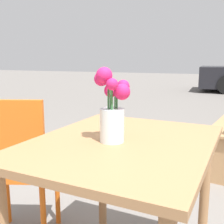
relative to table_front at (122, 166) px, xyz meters
name	(u,v)px	position (x,y,z in m)	size (l,w,h in m)	color
table_front	(122,166)	(0.00, 0.00, 0.00)	(0.79, 0.96, 0.76)	#9E7047
flower_vase	(112,112)	(-0.03, -0.03, 0.25)	(0.16, 0.15, 0.31)	silver
cafe_chair	(16,163)	(-0.67, 0.09, -0.12)	(0.52, 0.52, 0.90)	orange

